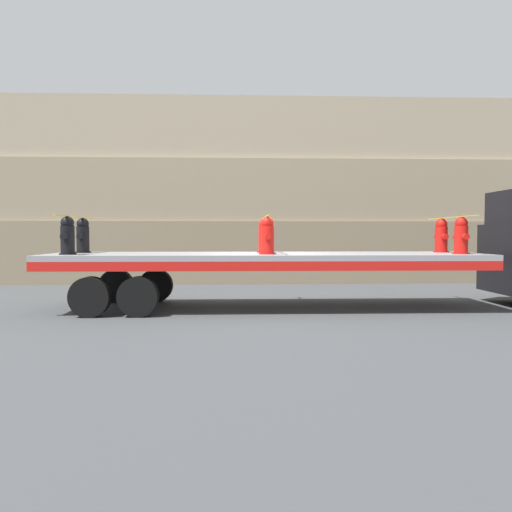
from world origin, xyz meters
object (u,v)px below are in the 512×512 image
Objects in this scene: fire_hydrant_black_near_0 at (68,236)px; fire_hydrant_red_far_1 at (265,236)px; fire_hydrant_black_far_0 at (83,236)px; fire_hydrant_red_near_2 at (461,236)px; fire_hydrant_red_near_1 at (267,236)px; fire_hydrant_red_far_2 at (441,236)px; flatbed_trailer at (238,264)px.

fire_hydrant_black_near_0 and fire_hydrant_red_far_1 have the same top height.
fire_hydrant_black_far_0 is 1.00× the size of fire_hydrant_red_near_2.
fire_hydrant_black_far_0 is 4.46m from fire_hydrant_red_near_1.
fire_hydrant_red_near_1 is 4.46m from fire_hydrant_red_far_2.
fire_hydrant_black_far_0 is at bearing 166.02° from fire_hydrant_red_near_1.
fire_hydrant_red_far_1 is (4.33, 1.08, 0.00)m from fire_hydrant_black_near_0.
fire_hydrant_red_near_2 reaches higher than flatbed_trailer.
fire_hydrant_red_far_2 is (4.33, 1.08, 0.00)m from fire_hydrant_red_near_1.
fire_hydrant_red_near_1 and fire_hydrant_red_near_2 have the same top height.
fire_hydrant_black_near_0 is at bearing -166.02° from fire_hydrant_red_far_1.
fire_hydrant_red_far_1 is (4.33, 0.00, 0.00)m from fire_hydrant_black_far_0.
fire_hydrant_black_near_0 is at bearing 180.00° from fire_hydrant_red_near_2.
fire_hydrant_red_near_1 and fire_hydrant_red_far_1 have the same top height.
fire_hydrant_red_near_1 is at bearing -166.02° from fire_hydrant_red_far_2.
flatbed_trailer is 11.91× the size of fire_hydrant_black_far_0.
fire_hydrant_black_near_0 is (-3.68, -0.54, 0.63)m from flatbed_trailer.
fire_hydrant_red_near_1 is (4.33, 0.00, 0.00)m from fire_hydrant_black_near_0.
fire_hydrant_black_far_0 is 1.00× the size of fire_hydrant_red_far_2.
flatbed_trailer is at bearing 173.83° from fire_hydrant_red_near_2.
fire_hydrant_red_far_1 is at bearing 90.00° from fire_hydrant_red_near_1.
fire_hydrant_black_near_0 is at bearing -90.00° from fire_hydrant_black_far_0.
fire_hydrant_black_far_0 is (-3.68, 0.54, 0.63)m from flatbed_trailer.
fire_hydrant_red_near_2 is at bearing -90.00° from fire_hydrant_red_far_2.
fire_hydrant_red_far_2 reaches higher than flatbed_trailer.
fire_hydrant_red_near_1 is 1.00× the size of fire_hydrant_red_far_1.
fire_hydrant_black_far_0 is at bearing 180.00° from fire_hydrant_red_far_1.
fire_hydrant_red_near_1 is 1.00× the size of fire_hydrant_red_far_2.
flatbed_trailer is at bearing 140.49° from fire_hydrant_red_near_1.
fire_hydrant_red_near_1 is at bearing -13.98° from fire_hydrant_black_far_0.
fire_hydrant_black_near_0 and fire_hydrant_red_far_2 have the same top height.
fire_hydrant_red_near_1 is (0.65, -0.54, 0.63)m from flatbed_trailer.
fire_hydrant_red_near_1 is 1.00× the size of fire_hydrant_red_near_2.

